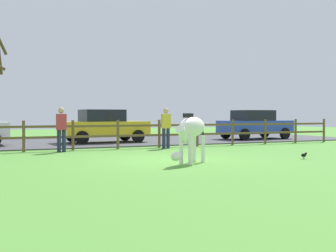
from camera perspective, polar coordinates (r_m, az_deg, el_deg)
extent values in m
plane|color=#549338|center=(13.21, 0.94, -4.49)|extent=(60.00, 60.00, 0.00)
cube|color=#47474C|center=(21.94, -9.57, -2.06)|extent=(28.00, 7.40, 0.05)
cylinder|color=brown|center=(16.98, -18.17, -1.27)|extent=(0.11, 0.11, 1.16)
cylinder|color=brown|center=(17.27, -12.21, -1.19)|extent=(0.11, 0.11, 1.16)
cylinder|color=brown|center=(17.75, -6.50, -1.09)|extent=(0.11, 0.11, 1.16)
cylinder|color=brown|center=(18.39, -1.14, -0.99)|extent=(0.11, 0.11, 1.16)
cylinder|color=brown|center=(19.17, 3.82, -0.89)|extent=(0.11, 0.11, 1.16)
cylinder|color=brown|center=(20.09, 8.36, -0.79)|extent=(0.11, 0.11, 1.16)
cylinder|color=brown|center=(21.13, 12.48, -0.70)|extent=(0.11, 0.11, 1.16)
cylinder|color=brown|center=(22.26, 16.19, -0.62)|extent=(0.11, 0.11, 1.16)
cylinder|color=brown|center=(23.48, 19.53, -0.54)|extent=(0.11, 0.11, 1.16)
cube|color=brown|center=(17.75, -6.50, -1.28)|extent=(21.68, 0.06, 0.09)
cube|color=brown|center=(17.73, -6.50, 0.03)|extent=(21.68, 0.06, 0.09)
cylinder|color=#513A23|center=(16.80, -20.96, 8.04)|extent=(0.27, 0.64, 1.03)
ellipsoid|color=white|center=(12.37, 3.17, -0.11)|extent=(1.29, 1.11, 0.56)
cylinder|color=white|center=(11.98, 2.90, -3.24)|extent=(0.11, 0.11, 0.78)
cylinder|color=white|center=(12.11, 1.72, -3.18)|extent=(0.11, 0.11, 0.78)
cylinder|color=white|center=(12.70, 4.55, -2.97)|extent=(0.11, 0.11, 0.78)
cylinder|color=white|center=(12.82, 3.42, -2.93)|extent=(0.11, 0.11, 0.78)
cylinder|color=white|center=(11.91, 2.02, -1.07)|extent=(0.62, 0.54, 0.51)
ellipsoid|color=white|center=(11.58, 1.04, -3.95)|extent=(0.47, 0.42, 0.24)
cube|color=black|center=(12.14, 2.64, 1.37)|extent=(0.48, 0.36, 0.12)
cylinder|color=black|center=(12.97, 4.51, -0.70)|extent=(0.18, 0.15, 0.54)
cylinder|color=black|center=(14.29, 17.10, -3.98)|extent=(0.01, 0.01, 0.06)
cylinder|color=black|center=(14.26, 17.21, -3.99)|extent=(0.01, 0.01, 0.06)
ellipsoid|color=black|center=(14.27, 17.16, -3.63)|extent=(0.18, 0.10, 0.12)
sphere|color=black|center=(14.33, 17.43, -3.41)|extent=(0.07, 0.07, 0.07)
cube|color=#2D4CAD|center=(24.42, 11.21, -0.12)|extent=(4.08, 1.89, 0.70)
cube|color=black|center=(24.32, 10.94, 1.36)|extent=(1.97, 1.65, 0.56)
cylinder|color=black|center=(25.95, 12.38, -0.81)|extent=(0.61, 0.21, 0.60)
cylinder|color=black|center=(24.66, 14.90, -0.94)|extent=(0.61, 0.21, 0.60)
cylinder|color=black|center=(24.31, 7.47, -0.94)|extent=(0.61, 0.21, 0.60)
cylinder|color=black|center=(22.94, 9.89, -1.09)|extent=(0.61, 0.21, 0.60)
cube|color=yellow|center=(21.14, -8.17, -0.35)|extent=(4.06, 1.86, 0.70)
cube|color=black|center=(21.08, -8.56, 1.35)|extent=(1.96, 1.64, 0.56)
cylinder|color=black|center=(22.41, -5.59, -1.14)|extent=(0.61, 0.20, 0.60)
cylinder|color=black|center=(20.84, -3.89, -1.33)|extent=(0.61, 0.20, 0.60)
cylinder|color=black|center=(21.58, -12.28, -1.26)|extent=(0.61, 0.20, 0.60)
cylinder|color=black|center=(19.94, -11.06, -1.48)|extent=(0.61, 0.20, 0.60)
cylinder|color=#232847|center=(16.56, -13.94, -1.90)|extent=(0.14, 0.14, 0.82)
cylinder|color=#232847|center=(16.58, -13.32, -1.89)|extent=(0.14, 0.14, 0.82)
cube|color=#B7333D|center=(16.54, -13.64, 0.53)|extent=(0.37, 0.25, 0.58)
sphere|color=tan|center=(16.54, -13.65, 1.98)|extent=(0.22, 0.22, 0.22)
cylinder|color=#232847|center=(17.77, -0.55, -1.62)|extent=(0.14, 0.14, 0.82)
cylinder|color=#232847|center=(17.82, 0.01, -1.62)|extent=(0.14, 0.14, 0.82)
cube|color=gold|center=(17.77, -0.27, 0.63)|extent=(0.39, 0.27, 0.58)
sphere|color=tan|center=(17.77, -0.27, 1.99)|extent=(0.22, 0.22, 0.22)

